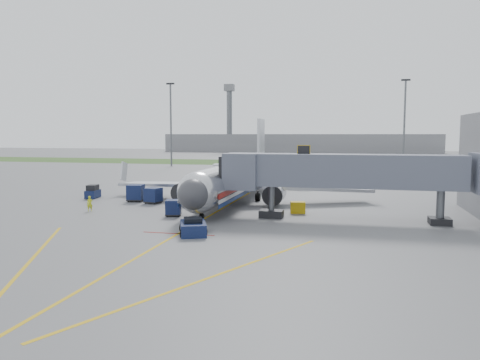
% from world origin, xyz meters
% --- Properties ---
extents(ground, '(400.00, 400.00, 0.00)m').
position_xyz_m(ground, '(0.00, 0.00, 0.00)').
color(ground, '#565659').
rests_on(ground, ground).
extents(grass_strip, '(300.00, 25.00, 0.01)m').
position_xyz_m(grass_strip, '(0.00, 90.00, 0.01)').
color(grass_strip, '#2D4C1E').
rests_on(grass_strip, ground).
extents(apron_markings, '(21.52, 50.00, 0.01)m').
position_xyz_m(apron_markings, '(0.00, -7.40, 0.00)').
color(apron_markings, gold).
rests_on(apron_markings, ground).
extents(airliner, '(32.10, 35.67, 10.25)m').
position_xyz_m(airliner, '(0.00, 15.25, 2.65)').
color(airliner, silver).
rests_on(airliner, ground).
extents(jet_bridge, '(25.30, 4.00, 6.90)m').
position_xyz_m(jet_bridge, '(12.86, 5.00, 4.47)').
color(jet_bridge, slate).
rests_on(jet_bridge, ground).
extents(light_mast_left, '(2.00, 0.44, 20.40)m').
position_xyz_m(light_mast_left, '(-30.00, 70.00, 10.78)').
color(light_mast_left, '#595B60').
rests_on(light_mast_left, ground).
extents(light_mast_right, '(2.00, 0.44, 20.40)m').
position_xyz_m(light_mast_right, '(25.00, 75.00, 10.78)').
color(light_mast_right, '#595B60').
rests_on(light_mast_right, ground).
extents(distant_terminal, '(120.00, 14.00, 8.00)m').
position_xyz_m(distant_terminal, '(-10.00, 170.00, 4.00)').
color(distant_terminal, slate).
rests_on(distant_terminal, ground).
extents(control_tower, '(4.00, 4.00, 30.00)m').
position_xyz_m(control_tower, '(-40.00, 165.00, 17.33)').
color(control_tower, '#595B60').
rests_on(control_tower, ground).
extents(pushback_tug, '(3.00, 3.70, 1.33)m').
position_xyz_m(pushback_tug, '(1.24, -3.98, 0.56)').
color(pushback_tug, '#0C1A35').
rests_on(pushback_tug, ground).
extents(baggage_tug, '(1.59, 2.54, 1.66)m').
position_xyz_m(baggage_tug, '(-17.85, 13.26, 0.74)').
color(baggage_tug, '#0C1A35').
rests_on(baggage_tug, ground).
extents(baggage_cart_a, '(1.95, 1.95, 1.78)m').
position_xyz_m(baggage_cart_a, '(-8.72, 10.89, 0.91)').
color(baggage_cart_a, '#0C1A35').
rests_on(baggage_cart_a, ground).
extents(baggage_cart_b, '(2.08, 2.08, 1.97)m').
position_xyz_m(baggage_cart_b, '(-11.40, 11.93, 1.00)').
color(baggage_cart_b, '#0C1A35').
rests_on(baggage_cart_b, ground).
extents(baggage_cart_c, '(1.77, 1.77, 1.56)m').
position_xyz_m(baggage_cart_c, '(-3.41, 3.63, 0.80)').
color(baggage_cart_c, '#0C1A35').
rests_on(baggage_cart_c, ground).
extents(belt_loader, '(1.80, 3.82, 1.80)m').
position_xyz_m(belt_loader, '(-2.49, 16.04, 0.45)').
color(belt_loader, '#0C1A35').
rests_on(belt_loader, ground).
extents(ground_power_cart, '(1.61, 1.23, 1.16)m').
position_xyz_m(ground_power_cart, '(8.18, 8.00, 0.57)').
color(ground_power_cart, gold).
rests_on(ground_power_cart, ground).
extents(ramp_worker, '(0.68, 0.59, 1.59)m').
position_xyz_m(ramp_worker, '(-12.78, 4.20, 0.79)').
color(ramp_worker, '#BAC917').
rests_on(ramp_worker, ground).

